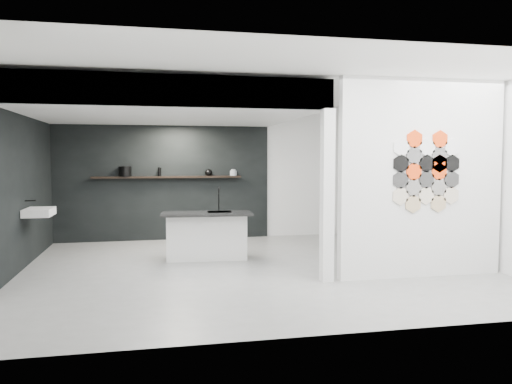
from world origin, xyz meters
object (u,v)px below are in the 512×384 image
at_px(glass_vase, 233,172).
at_px(kettle, 209,172).
at_px(kitchen_island, 207,235).
at_px(bottle_dark, 160,172).
at_px(glass_bowl, 233,173).
at_px(utensil_cup, 127,174).
at_px(wall_basin, 39,212).
at_px(stockpot, 125,171).
at_px(partition_panel, 422,178).

bearing_deg(glass_vase, kettle, 180.00).
xyz_separation_m(kitchen_island, kettle, (0.26, 2.04, 0.98)).
height_order(kettle, bottle_dark, bottle_dark).
relative_size(kitchen_island, glass_bowl, 10.61).
height_order(glass_bowl, utensil_cup, glass_bowl).
height_order(wall_basin, kitchen_island, kitchen_island).
xyz_separation_m(glass_vase, bottle_dark, (-1.51, 0.00, 0.02)).
bearing_deg(stockpot, kettle, 0.00).
height_order(partition_panel, stockpot, partition_panel).
bearing_deg(glass_vase, glass_bowl, 0.00).
bearing_deg(wall_basin, kettle, 35.71).
height_order(wall_basin, bottle_dark, bottle_dark).
relative_size(wall_basin, bottle_dark, 3.44).
bearing_deg(kitchen_island, bottle_dark, 113.87).
distance_m(glass_vase, bottle_dark, 1.51).
relative_size(stockpot, utensil_cup, 2.49).
bearing_deg(partition_panel, bottle_dark, 132.88).
bearing_deg(bottle_dark, stockpot, 180.00).
bearing_deg(wall_basin, kitchen_island, 0.59).
bearing_deg(utensil_cup, glass_vase, 0.00).
bearing_deg(partition_panel, wall_basin, 161.77).
relative_size(glass_bowl, glass_vase, 1.10).
bearing_deg(wall_basin, utensil_cup, 59.22).
bearing_deg(bottle_dark, glass_bowl, 0.00).
xyz_separation_m(kitchen_island, bottle_dark, (-0.73, 2.04, 1.00)).
xyz_separation_m(stockpot, bottle_dark, (0.68, 0.00, -0.01)).
bearing_deg(kettle, bottle_dark, -157.80).
bearing_deg(utensil_cup, glass_bowl, 0.00).
xyz_separation_m(stockpot, glass_vase, (2.19, 0.00, -0.04)).
distance_m(partition_panel, bottle_dark, 5.27).
distance_m(glass_bowl, bottle_dark, 1.51).
relative_size(wall_basin, stockpot, 2.43).
height_order(partition_panel, kettle, partition_panel).
xyz_separation_m(partition_panel, wall_basin, (-5.46, 1.80, -0.55)).
distance_m(partition_panel, kettle, 4.65).
bearing_deg(kettle, stockpot, -157.80).
xyz_separation_m(partition_panel, kettle, (-2.59, 3.87, -0.01)).
bearing_deg(kitchen_island, wall_basin, -175.28).
relative_size(kitchen_island, stockpot, 6.19).
distance_m(partition_panel, wall_basin, 5.78).
xyz_separation_m(kitchen_island, glass_bowl, (0.78, 2.04, 0.97)).
distance_m(kettle, glass_bowl, 0.52).
xyz_separation_m(wall_basin, glass_vase, (3.39, 2.07, 0.54)).
distance_m(wall_basin, kettle, 3.58).
xyz_separation_m(wall_basin, kettle, (2.87, 2.07, 0.54)).
relative_size(partition_panel, glass_vase, 21.38).
height_order(stockpot, utensil_cup, stockpot).
bearing_deg(kitchen_island, partition_panel, -28.47).
bearing_deg(glass_bowl, partition_panel, -61.77).
bearing_deg(bottle_dark, glass_vase, 0.00).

